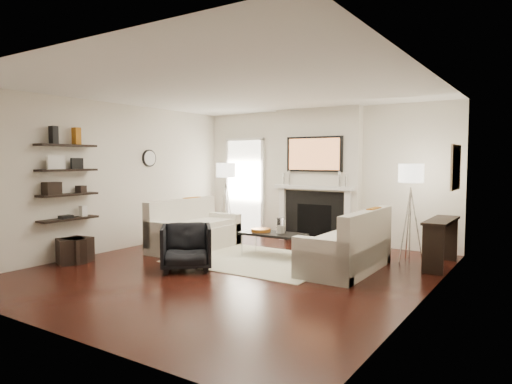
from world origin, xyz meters
The scene contains 71 objects.
room_envelope centered at (0.00, 0.00, 1.35)m, with size 6.00×6.00×6.00m.
chimney_breast centered at (0.00, 2.88, 1.35)m, with size 1.80×0.25×2.70m, color silver.
fireplace_surround centered at (0.00, 2.74, 0.52)m, with size 1.30×0.02×1.04m, color black.
firebox centered at (0.00, 2.73, 0.45)m, with size 0.75×0.02×0.65m, color black.
mantel_pilaster_l centered at (-0.72, 2.71, 0.55)m, with size 0.12×0.08×1.10m, color white.
mantel_pilaster_r centered at (0.72, 2.71, 0.55)m, with size 0.12×0.08×1.10m, color white.
mantel_shelf centered at (0.00, 2.69, 1.12)m, with size 1.70×0.18×0.07m, color white.
tv_body centered at (0.00, 2.71, 1.78)m, with size 1.20×0.06×0.70m, color black.
tv_screen centered at (0.00, 2.68, 1.78)m, with size 1.10×0.01×0.62m, color #BF723F.
candlestick_l_tall centered at (-0.55, 2.70, 1.30)m, with size 0.04×0.04×0.30m, color silver.
candlestick_l_short centered at (-0.68, 2.70, 1.27)m, with size 0.04×0.04×0.24m, color silver.
candlestick_r_tall centered at (0.55, 2.70, 1.30)m, with size 0.04×0.04×0.30m, color silver.
candlestick_r_short centered at (0.68, 2.70, 1.27)m, with size 0.04×0.04×0.24m, color silver.
hallway_panel centered at (-1.85, 2.98, 1.05)m, with size 0.90×0.02×2.10m, color white.
door_trim_l centered at (-2.33, 2.96, 1.05)m, with size 0.06×0.06×2.16m, color white.
door_trim_r centered at (-1.37, 2.96, 1.05)m, with size 0.06×0.06×2.16m, color white.
door_trim_top centered at (-1.85, 2.96, 2.13)m, with size 1.02×0.06×0.06m, color white.
rug centered at (-0.09, 0.75, 0.01)m, with size 2.60×2.00×0.01m, color beige.
loveseat_left_base centered at (-1.56, 0.90, 0.21)m, with size 0.85×1.80×0.42m, color beige.
loveseat_left_back centered at (-1.89, 0.90, 0.53)m, with size 0.18×1.80×0.80m, color beige.
loveseat_left_arm_n centered at (-1.56, 0.09, 0.30)m, with size 0.85×0.18×0.60m, color beige.
loveseat_left_arm_s centered at (-1.56, 1.71, 0.30)m, with size 0.85×0.18×0.60m, color beige.
loveseat_left_cushion centered at (-1.51, 0.90, 0.47)m, with size 0.63×1.44×0.10m, color beige.
pillow_left_orange centered at (-1.89, 1.20, 0.73)m, with size 0.10×0.42×0.42m, color #AB6415.
pillow_left_charcoal centered at (-1.89, 0.60, 0.72)m, with size 0.10×0.40×0.40m, color black.
loveseat_right_base centered at (1.41, 0.90, 0.21)m, with size 0.85×1.80×0.42m, color beige.
loveseat_right_back centered at (1.74, 0.90, 0.53)m, with size 0.18×1.80×0.80m, color beige.
loveseat_right_arm_n centered at (1.41, 0.09, 0.30)m, with size 0.85×0.18×0.60m, color beige.
loveseat_right_arm_s centered at (1.41, 1.71, 0.30)m, with size 0.85×0.18×0.60m, color beige.
loveseat_right_cushion centered at (1.36, 0.90, 0.47)m, with size 0.63×1.44×0.10m, color beige.
pillow_right_orange centered at (1.74, 1.20, 0.73)m, with size 0.10×0.42×0.42m, color #AB6415.
pillow_right_charcoal centered at (1.74, 0.60, 0.72)m, with size 0.10×0.40×0.40m, color black.
coffee_table centered at (0.02, 1.11, 0.40)m, with size 1.10×0.55×0.04m, color black.
coffee_leg_nw centered at (-0.48, 0.89, 0.19)m, with size 0.02×0.02×0.38m, color silver.
coffee_leg_ne centered at (0.52, 0.89, 0.19)m, with size 0.02×0.02×0.38m, color silver.
coffee_leg_sw centered at (-0.48, 1.33, 0.19)m, with size 0.02×0.02×0.38m, color silver.
coffee_leg_se centered at (0.52, 1.33, 0.19)m, with size 0.02×0.02×0.38m, color silver.
hurricane_glass centered at (0.17, 1.11, 0.56)m, with size 0.15×0.15×0.26m, color white.
hurricane_candle centered at (0.17, 1.11, 0.49)m, with size 0.09×0.09×0.13m, color white.
copper_bowl centered at (-0.23, 1.11, 0.45)m, with size 0.34×0.34×0.06m, color #CA6E21.
armchair centered at (-0.63, -0.37, 0.38)m, with size 0.74×0.69×0.76m, color black.
lamp_left_post centered at (-1.85, 2.25, 0.60)m, with size 0.02×0.02×1.20m, color silver.
lamp_left_shade centered at (-1.85, 2.25, 1.45)m, with size 0.40×0.40×0.30m, color white.
lamp_left_leg_a centered at (-1.74, 2.25, 0.60)m, with size 0.02×0.02×1.25m, color silver.
lamp_left_leg_b centered at (-1.91, 2.35, 0.60)m, with size 0.02×0.02×1.25m, color silver.
lamp_left_leg_c centered at (-1.91, 2.16, 0.60)m, with size 0.02×0.02×1.25m, color silver.
lamp_right_post centered at (2.05, 2.09, 0.60)m, with size 0.02×0.02×1.20m, color silver.
lamp_right_shade centered at (2.05, 2.09, 1.45)m, with size 0.40×0.40×0.30m, color white.
lamp_right_leg_a centered at (2.16, 2.09, 0.60)m, with size 0.02×0.02×1.25m, color silver.
lamp_right_leg_b centered at (2.00, 2.18, 0.60)m, with size 0.02×0.02×1.25m, color silver.
lamp_right_leg_c centered at (1.99, 1.99, 0.60)m, with size 0.02×0.02×1.25m, color silver.
console_top centered at (2.57, 1.92, 0.73)m, with size 0.35×1.20×0.04m, color black.
console_leg_n centered at (2.57, 1.37, 0.35)m, with size 0.30×0.04×0.71m, color black.
console_leg_s centered at (2.57, 2.47, 0.35)m, with size 0.30×0.04×0.71m, color black.
wall_art centered at (2.73, 2.05, 1.55)m, with size 0.03×0.70×0.70m, color tan.
shelf_bottom centered at (-2.62, -1.00, 0.70)m, with size 0.25×1.00×0.04m, color black.
shelf_lower centered at (-2.62, -1.00, 1.10)m, with size 0.25×1.00×0.04m, color black.
shelf_upper centered at (-2.62, -1.00, 1.50)m, with size 0.25×1.00×0.04m, color black.
shelf_top centered at (-2.62, -1.00, 1.90)m, with size 0.25×1.00×0.04m, color black.
decor_magfile_a centered at (-2.62, -1.22, 2.06)m, with size 0.12×0.10×0.28m, color black.
decor_magfile_b centered at (-2.62, -0.81, 2.06)m, with size 0.12×0.10×0.28m, color #AB6415.
decor_frame_a centered at (-2.62, -1.19, 1.63)m, with size 0.04×0.30×0.22m, color white.
decor_frame_b centered at (-2.62, -0.81, 1.61)m, with size 0.04×0.22×0.18m, color black.
decor_wine_rack centered at (-2.62, -1.28, 1.22)m, with size 0.18×0.25×0.20m, color black.
decor_box_small centered at (-2.62, -0.75, 1.18)m, with size 0.15×0.12×0.12m, color black.
decor_books centered at (-2.62, -1.05, 0.74)m, with size 0.14×0.20×0.05m, color black.
decor_box_tall centered at (-2.62, -0.72, 0.81)m, with size 0.10×0.10×0.18m, color white.
clock_rim centered at (-2.73, 0.90, 1.70)m, with size 0.34×0.34×0.04m, color black.
clock_face centered at (-2.71, 0.90, 1.70)m, with size 0.29×0.29×0.01m, color white.
ottoman_near centered at (-2.47, -0.97, 0.20)m, with size 0.40×0.40×0.40m, color black.
ottoman_far centered at (-2.47, -1.07, 0.20)m, with size 0.40×0.40×0.40m, color black.
Camera 1 is at (4.00, -5.52, 1.66)m, focal length 32.00 mm.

